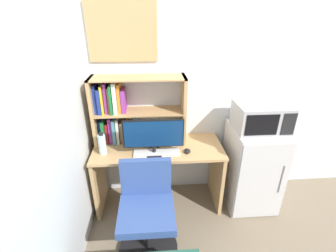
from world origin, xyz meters
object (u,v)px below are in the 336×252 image
(keyboard, at_px, (157,153))
(desk_chair, at_px, (147,215))
(hutch_bookshelf, at_px, (124,111))
(water_bottle, at_px, (102,144))
(monitor, at_px, (154,136))
(mini_fridge, at_px, (252,167))
(computer_mouse, at_px, (187,151))
(wall_corkboard, at_px, (122,32))
(microwave, at_px, (261,117))

(keyboard, relative_size, desk_chair, 0.53)
(hutch_bookshelf, relative_size, water_bottle, 4.15)
(monitor, distance_m, mini_fridge, 1.17)
(keyboard, height_order, mini_fridge, mini_fridge)
(keyboard, distance_m, computer_mouse, 0.30)
(monitor, bearing_deg, water_bottle, 176.04)
(computer_mouse, relative_size, mini_fridge, 0.09)
(keyboard, height_order, water_bottle, water_bottle)
(monitor, relative_size, desk_chair, 0.68)
(monitor, xyz_separation_m, mini_fridge, (1.07, 0.08, -0.47))
(computer_mouse, distance_m, mini_fridge, 0.80)
(monitor, height_order, desk_chair, monitor)
(mini_fridge, distance_m, wall_corkboard, 1.93)
(hutch_bookshelf, height_order, computer_mouse, hutch_bookshelf)
(keyboard, xyz_separation_m, wall_corkboard, (-0.29, 0.39, 1.08))
(water_bottle, bearing_deg, monitor, -3.96)
(monitor, height_order, mini_fridge, monitor)
(desk_chair, bearing_deg, hutch_bookshelf, 106.84)
(hutch_bookshelf, distance_m, monitor, 0.43)
(computer_mouse, height_order, mini_fridge, mini_fridge)
(microwave, bearing_deg, wall_corkboard, 167.03)
(water_bottle, relative_size, microwave, 0.44)
(wall_corkboard, bearing_deg, microwave, -12.97)
(mini_fridge, xyz_separation_m, desk_chair, (-1.15, -0.52, -0.09))
(keyboard, distance_m, mini_fridge, 1.08)
(computer_mouse, relative_size, desk_chair, 0.10)
(mini_fridge, bearing_deg, keyboard, -175.50)
(mini_fridge, distance_m, desk_chair, 1.26)
(keyboard, relative_size, microwave, 0.89)
(computer_mouse, xyz_separation_m, wall_corkboard, (-0.59, 0.40, 1.07))
(keyboard, xyz_separation_m, microwave, (1.04, 0.08, 0.31))
(computer_mouse, bearing_deg, monitor, 178.28)
(hutch_bookshelf, bearing_deg, monitor, -42.49)
(keyboard, bearing_deg, desk_chair, -103.78)
(hutch_bookshelf, relative_size, mini_fridge, 1.00)
(hutch_bookshelf, height_order, desk_chair, hutch_bookshelf)
(water_bottle, relative_size, desk_chair, 0.26)
(keyboard, distance_m, desk_chair, 0.59)
(keyboard, relative_size, computer_mouse, 5.54)
(computer_mouse, distance_m, microwave, 0.80)
(monitor, relative_size, computer_mouse, 7.08)
(hutch_bookshelf, bearing_deg, water_bottle, -130.19)
(microwave, relative_size, wall_corkboard, 0.78)
(mini_fridge, relative_size, wall_corkboard, 1.43)
(desk_chair, height_order, wall_corkboard, wall_corkboard)
(keyboard, distance_m, wall_corkboard, 1.19)
(hutch_bookshelf, relative_size, desk_chair, 1.09)
(keyboard, height_order, wall_corkboard, wall_corkboard)
(monitor, bearing_deg, wall_corkboard, 124.15)
(monitor, distance_m, keyboard, 0.19)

